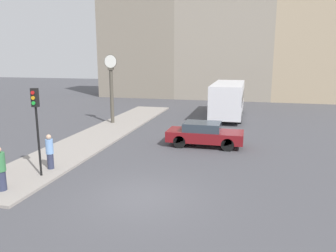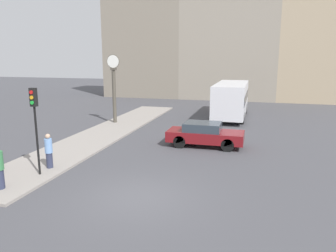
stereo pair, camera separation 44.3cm
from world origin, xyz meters
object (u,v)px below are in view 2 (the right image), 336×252
street_clock (114,88)px  pedestrian_blue_stripe (49,151)px  bus_distant (231,98)px  sedan_car (205,134)px  traffic_light_near (35,113)px

street_clock → pedestrian_blue_stripe: 10.72m
bus_distant → pedestrian_blue_stripe: size_ratio=4.97×
sedan_car → bus_distant: 9.65m
sedan_car → traffic_light_near: (-6.00, -6.73, 2.04)m
traffic_light_near → pedestrian_blue_stripe: 2.05m
traffic_light_near → pedestrian_blue_stripe: (-0.10, 0.86, -1.86)m
street_clock → pedestrian_blue_stripe: (1.54, -10.44, -1.87)m
bus_distant → street_clock: street_clock is taller
bus_distant → pedestrian_blue_stripe: bearing=-113.6°
sedan_car → pedestrian_blue_stripe: bearing=-136.1°
street_clock → pedestrian_blue_stripe: street_clock is taller
traffic_light_near → street_clock: (-1.64, 11.30, 0.01)m
street_clock → pedestrian_blue_stripe: bearing=-81.6°
bus_distant → pedestrian_blue_stripe: (-6.76, -15.46, -0.75)m
sedan_car → street_clock: 9.14m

